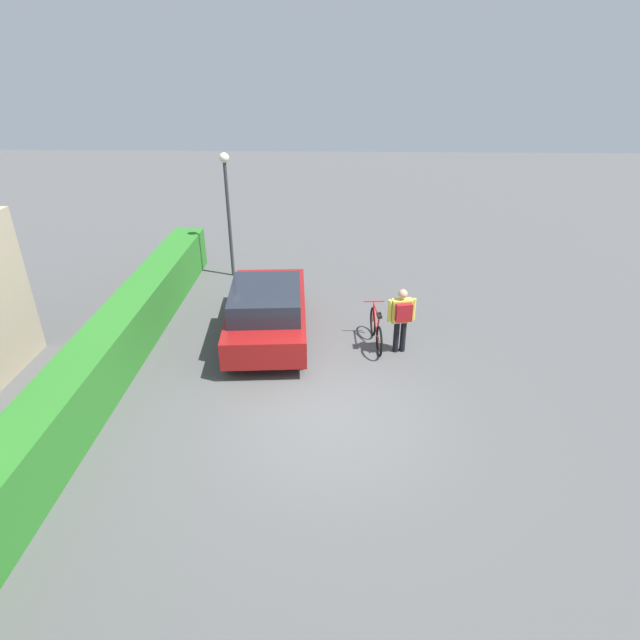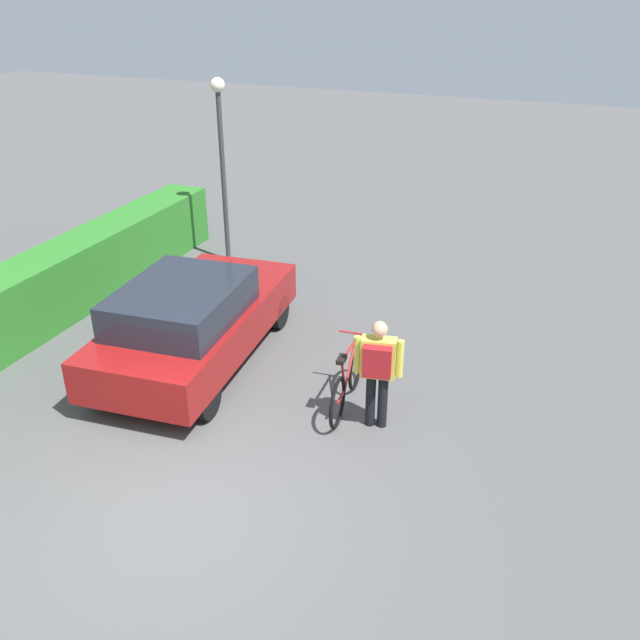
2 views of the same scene
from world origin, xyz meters
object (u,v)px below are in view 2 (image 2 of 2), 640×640
object	(u,v)px
bicycle	(347,382)
person_rider	(378,366)
parked_car_near	(193,320)
street_lamp	(221,145)

from	to	relation	value
bicycle	person_rider	size ratio (longest dim) A/B	1.09
bicycle	parked_car_near	bearing A→B (deg)	84.23
person_rider	street_lamp	size ratio (longest dim) A/B	0.42
street_lamp	parked_car_near	bearing A→B (deg)	-158.17
parked_car_near	person_rider	world-z (taller)	person_rider
parked_car_near	bicycle	size ratio (longest dim) A/B	2.52
bicycle	street_lamp	bearing A→B (deg)	44.70
parked_car_near	bicycle	world-z (taller)	parked_car_near
parked_car_near	person_rider	distance (m)	3.15
parked_car_near	person_rider	size ratio (longest dim) A/B	2.74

